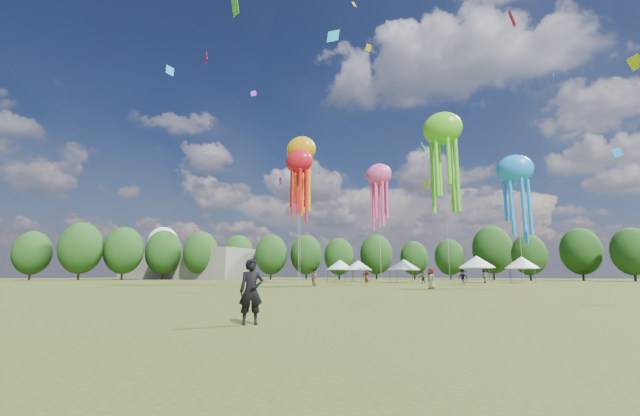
% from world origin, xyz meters
% --- Properties ---
extents(ground, '(300.00, 300.00, 0.00)m').
position_xyz_m(ground, '(0.00, 0.00, 0.00)').
color(ground, '#384416').
rests_on(ground, ground).
extents(observer_main, '(0.68, 0.68, 1.60)m').
position_xyz_m(observer_main, '(8.69, -2.55, 0.80)').
color(observer_main, black).
rests_on(observer_main, ground).
extents(spectator_near, '(1.11, 1.01, 1.84)m').
position_xyz_m(spectator_near, '(-7.65, 30.25, 0.92)').
color(spectator_near, gray).
rests_on(spectator_near, ground).
extents(spectators_far, '(17.97, 34.68, 1.93)m').
position_xyz_m(spectators_far, '(1.81, 46.33, 0.89)').
color(spectators_far, gray).
rests_on(spectators_far, ground).
extents(festival_tents, '(35.09, 9.90, 4.20)m').
position_xyz_m(festival_tents, '(-2.80, 57.31, 3.02)').
color(festival_tents, '#47474C').
rests_on(festival_tents, ground).
extents(show_kites, '(33.86, 14.18, 23.97)m').
position_xyz_m(show_kites, '(-3.67, 41.27, 16.47)').
color(show_kites, red).
rests_on(show_kites, ground).
extents(small_kites, '(68.63, 67.40, 43.21)m').
position_xyz_m(small_kites, '(-1.93, 42.90, 32.07)').
color(small_kites, red).
rests_on(small_kites, ground).
extents(treeline, '(201.57, 95.24, 13.43)m').
position_xyz_m(treeline, '(-3.87, 62.51, 6.54)').
color(treeline, '#38281C').
rests_on(treeline, ground).
extents(hangar, '(40.00, 12.00, 8.00)m').
position_xyz_m(hangar, '(-72.00, 72.00, 4.00)').
color(hangar, gray).
rests_on(hangar, ground).
extents(radome, '(9.00, 9.00, 16.00)m').
position_xyz_m(radome, '(-88.00, 78.00, 9.99)').
color(radome, white).
rests_on(radome, ground).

